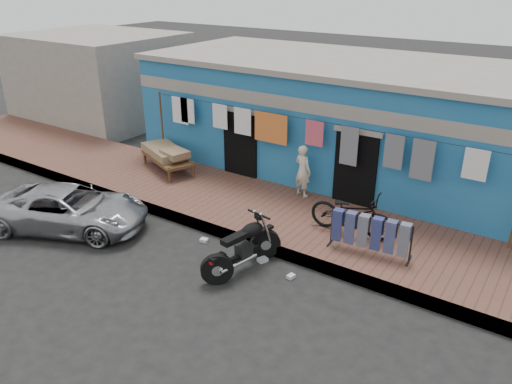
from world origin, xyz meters
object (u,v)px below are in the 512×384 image
Objects in this scene: motorcycle at (242,246)px; jeans_rack at (370,234)px; seated_person at (303,171)px; bicycle at (352,209)px; car at (69,208)px; charpoy at (168,159)px.

motorcycle reaches higher than jeans_rack.
seated_person is 2.27m from bicycle.
jeans_rack is at bearing -92.72° from car.
jeans_rack is at bearing -9.54° from charpoy.
motorcycle is at bearing 114.37° from seated_person.
seated_person reaches higher than bicycle.
charpoy is 6.86m from jeans_rack.
car is at bearing -159.60° from motorcycle.
motorcycle is 0.80× the size of charpoy.
charpoy is at bearing 170.46° from jeans_rack.
bicycle is 2.67m from motorcycle.
car is 6.61m from bicycle.
jeans_rack reaches higher than car.
jeans_rack is (0.66, -0.53, -0.19)m from bicycle.
bicycle reaches higher than motorcycle.
bicycle is at bearing 163.29° from seated_person.
seated_person is 0.76× the size of motorcycle.
car is at bearing 62.99° from seated_person.
jeans_rack reaches higher than charpoy.
car is at bearing -85.88° from charpoy.
seated_person is 0.77× the size of jeans_rack.
charpoy is (-0.26, 3.68, 0.06)m from car.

